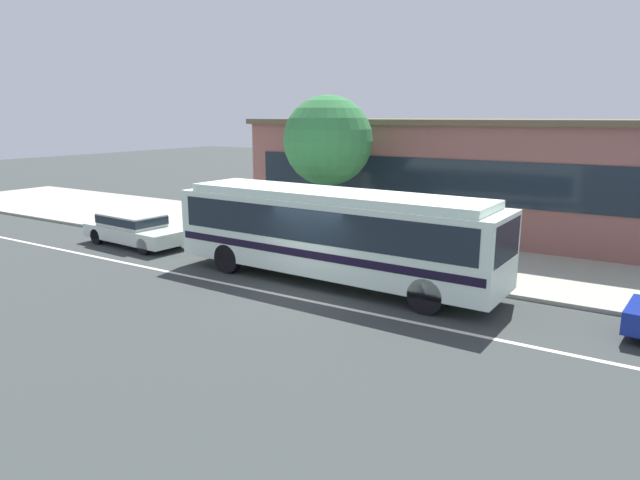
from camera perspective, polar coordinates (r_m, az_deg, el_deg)
ground_plane at (r=17.09m, az=-1.23°, el=-5.19°), size 120.00×120.00×0.00m
sidewalk_slab at (r=22.64m, az=7.92°, el=-0.70°), size 60.00×8.00×0.12m
lane_stripe_center at (r=16.46m, az=-2.77°, el=-5.89°), size 56.00×0.16×0.01m
transit_bus at (r=17.57m, az=1.28°, el=1.05°), size 11.00×2.85×2.93m
sedan_behind_bus at (r=24.10m, az=-18.47°, el=1.19°), size 4.84×2.13×1.29m
pedestrian_waiting_near_sign at (r=21.64m, az=-2.95°, el=1.49°), size 0.37×0.37×1.61m
street_tree_near_stop at (r=22.64m, az=0.80°, el=10.08°), size 3.59×3.59×5.92m
station_building at (r=27.04m, az=16.17°, el=6.42°), size 20.75×8.66×5.07m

